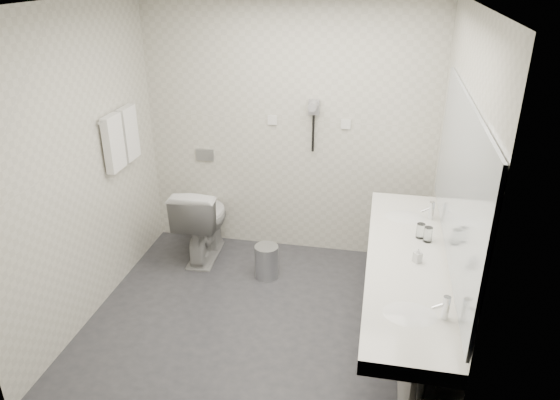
# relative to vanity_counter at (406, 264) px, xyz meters

# --- Properties ---
(floor) EXTENTS (2.80, 2.80, 0.00)m
(floor) POSITION_rel_vanity_counter_xyz_m (-1.12, 0.20, -0.80)
(floor) COLOR #2B2B30
(floor) RESTS_ON ground
(ceiling) EXTENTS (2.80, 2.80, 0.00)m
(ceiling) POSITION_rel_vanity_counter_xyz_m (-1.12, 0.20, 1.70)
(ceiling) COLOR silver
(ceiling) RESTS_ON wall_back
(wall_back) EXTENTS (2.80, 0.00, 2.80)m
(wall_back) POSITION_rel_vanity_counter_xyz_m (-1.12, 1.50, 0.45)
(wall_back) COLOR beige
(wall_back) RESTS_ON floor
(wall_front) EXTENTS (2.80, 0.00, 2.80)m
(wall_front) POSITION_rel_vanity_counter_xyz_m (-1.12, -1.10, 0.45)
(wall_front) COLOR beige
(wall_front) RESTS_ON floor
(wall_left) EXTENTS (0.00, 2.60, 2.60)m
(wall_left) POSITION_rel_vanity_counter_xyz_m (-2.52, 0.20, 0.45)
(wall_left) COLOR beige
(wall_left) RESTS_ON floor
(wall_right) EXTENTS (0.00, 2.60, 2.60)m
(wall_right) POSITION_rel_vanity_counter_xyz_m (0.27, 0.20, 0.45)
(wall_right) COLOR beige
(wall_right) RESTS_ON floor
(vanity_counter) EXTENTS (0.55, 2.20, 0.10)m
(vanity_counter) POSITION_rel_vanity_counter_xyz_m (0.00, 0.00, 0.00)
(vanity_counter) COLOR silver
(vanity_counter) RESTS_ON floor
(vanity_panel) EXTENTS (0.03, 2.15, 0.75)m
(vanity_panel) POSITION_rel_vanity_counter_xyz_m (0.02, 0.00, -0.42)
(vanity_panel) COLOR gray
(vanity_panel) RESTS_ON floor
(vanity_post_far) EXTENTS (0.06, 0.06, 0.75)m
(vanity_post_far) POSITION_rel_vanity_counter_xyz_m (0.05, 1.04, -0.42)
(vanity_post_far) COLOR silver
(vanity_post_far) RESTS_ON floor
(mirror) EXTENTS (0.02, 2.20, 1.05)m
(mirror) POSITION_rel_vanity_counter_xyz_m (0.26, 0.00, 0.65)
(mirror) COLOR #B2BCC6
(mirror) RESTS_ON wall_right
(basin_near) EXTENTS (0.40, 0.31, 0.05)m
(basin_near) POSITION_rel_vanity_counter_xyz_m (0.00, -0.65, 0.04)
(basin_near) COLOR silver
(basin_near) RESTS_ON vanity_counter
(basin_far) EXTENTS (0.40, 0.31, 0.05)m
(basin_far) POSITION_rel_vanity_counter_xyz_m (0.00, 0.65, 0.04)
(basin_far) COLOR silver
(basin_far) RESTS_ON vanity_counter
(faucet_near) EXTENTS (0.04, 0.04, 0.15)m
(faucet_near) POSITION_rel_vanity_counter_xyz_m (0.19, -0.65, 0.12)
(faucet_near) COLOR silver
(faucet_near) RESTS_ON vanity_counter
(faucet_far) EXTENTS (0.04, 0.04, 0.15)m
(faucet_far) POSITION_rel_vanity_counter_xyz_m (0.19, 0.65, 0.12)
(faucet_far) COLOR silver
(faucet_far) RESTS_ON vanity_counter
(soap_bottle_a) EXTENTS (0.07, 0.07, 0.11)m
(soap_bottle_a) POSITION_rel_vanity_counter_xyz_m (0.06, -0.04, 0.11)
(soap_bottle_a) COLOR beige
(soap_bottle_a) RESTS_ON vanity_counter
(glass_left) EXTENTS (0.08, 0.08, 0.11)m
(glass_left) POSITION_rel_vanity_counter_xyz_m (0.10, 0.32, 0.11)
(glass_left) COLOR silver
(glass_left) RESTS_ON vanity_counter
(glass_right) EXTENTS (0.08, 0.08, 0.12)m
(glass_right) POSITION_rel_vanity_counter_xyz_m (0.15, 0.27, 0.11)
(glass_right) COLOR silver
(glass_right) RESTS_ON vanity_counter
(toilet) EXTENTS (0.48, 0.80, 0.79)m
(toilet) POSITION_rel_vanity_counter_xyz_m (-1.91, 1.12, -0.41)
(toilet) COLOR silver
(toilet) RESTS_ON floor
(flush_plate) EXTENTS (0.18, 0.02, 0.12)m
(flush_plate) POSITION_rel_vanity_counter_xyz_m (-1.98, 1.49, 0.15)
(flush_plate) COLOR #B2B5BA
(flush_plate) RESTS_ON wall_back
(pedal_bin) EXTENTS (0.26, 0.26, 0.31)m
(pedal_bin) POSITION_rel_vanity_counter_xyz_m (-1.20, 0.86, -0.64)
(pedal_bin) COLOR #B2B5BA
(pedal_bin) RESTS_ON floor
(bin_lid) EXTENTS (0.22, 0.22, 0.02)m
(bin_lid) POSITION_rel_vanity_counter_xyz_m (-1.20, 0.86, -0.48)
(bin_lid) COLOR #B2B5BA
(bin_lid) RESTS_ON pedal_bin
(towel_rail) EXTENTS (0.02, 0.62, 0.02)m
(towel_rail) POSITION_rel_vanity_counter_xyz_m (-2.47, 0.75, 0.75)
(towel_rail) COLOR silver
(towel_rail) RESTS_ON wall_left
(towel_near) EXTENTS (0.07, 0.24, 0.48)m
(towel_near) POSITION_rel_vanity_counter_xyz_m (-2.46, 0.61, 0.53)
(towel_near) COLOR white
(towel_near) RESTS_ON towel_rail
(towel_far) EXTENTS (0.07, 0.24, 0.48)m
(towel_far) POSITION_rel_vanity_counter_xyz_m (-2.46, 0.89, 0.53)
(towel_far) COLOR white
(towel_far) RESTS_ON towel_rail
(dryer_cradle) EXTENTS (0.10, 0.04, 0.14)m
(dryer_cradle) POSITION_rel_vanity_counter_xyz_m (-0.88, 1.47, 0.70)
(dryer_cradle) COLOR gray
(dryer_cradle) RESTS_ON wall_back
(dryer_barrel) EXTENTS (0.08, 0.14, 0.08)m
(dryer_barrel) POSITION_rel_vanity_counter_xyz_m (-0.88, 1.40, 0.73)
(dryer_barrel) COLOR gray
(dryer_barrel) RESTS_ON dryer_cradle
(dryer_cord) EXTENTS (0.02, 0.02, 0.35)m
(dryer_cord) POSITION_rel_vanity_counter_xyz_m (-0.88, 1.46, 0.45)
(dryer_cord) COLOR black
(dryer_cord) RESTS_ON dryer_cradle
(switch_plate_a) EXTENTS (0.09, 0.02, 0.09)m
(switch_plate_a) POSITION_rel_vanity_counter_xyz_m (-1.27, 1.49, 0.55)
(switch_plate_a) COLOR silver
(switch_plate_a) RESTS_ON wall_back
(switch_plate_b) EXTENTS (0.09, 0.02, 0.09)m
(switch_plate_b) POSITION_rel_vanity_counter_xyz_m (-0.57, 1.49, 0.55)
(switch_plate_b) COLOR silver
(switch_plate_b) RESTS_ON wall_back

